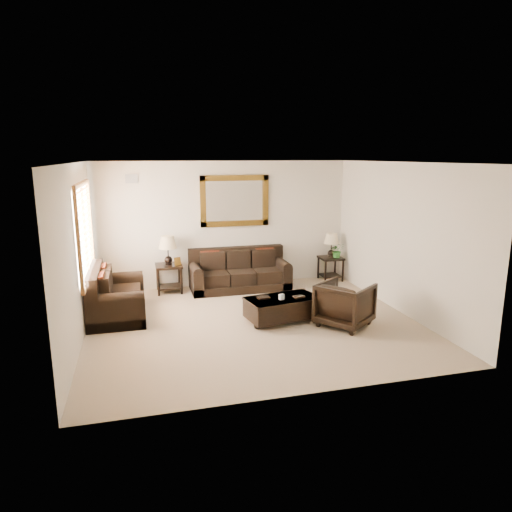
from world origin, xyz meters
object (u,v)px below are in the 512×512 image
object	(u,v)px
sofa	(239,274)
end_table_left	(168,256)
coffee_table	(282,307)
armchair	(345,302)
loveseat	(114,299)
end_table_right	(331,250)

from	to	relation	value
sofa	end_table_left	size ratio (longest dim) A/B	1.75
end_table_left	coffee_table	world-z (taller)	end_table_left
end_table_left	coffee_table	xyz separation A→B (m)	(1.76, -2.24, -0.52)
coffee_table	armchair	size ratio (longest dim) A/B	1.63
end_table_left	coffee_table	distance (m)	2.90
coffee_table	sofa	bearing A→B (deg)	87.73
loveseat	coffee_table	bearing A→B (deg)	-109.02
end_table_right	sofa	bearing A→B (deg)	-176.70
end_table_right	coffee_table	world-z (taller)	end_table_right
sofa	coffee_table	size ratio (longest dim) A/B	1.57
coffee_table	loveseat	bearing A→B (deg)	151.15
end_table_right	coffee_table	bearing A→B (deg)	-129.87
sofa	armchair	bearing A→B (deg)	-64.55
loveseat	armchair	bearing A→B (deg)	-110.75
sofa	end_table_right	xyz separation A→B (m)	(2.18, 0.13, 0.40)
sofa	coffee_table	xyz separation A→B (m)	(0.28, -2.14, -0.05)
end_table_left	armchair	size ratio (longest dim) A/B	1.46
sofa	coffee_table	distance (m)	2.16
end_table_right	loveseat	bearing A→B (deg)	-164.66
end_table_left	end_table_right	xyz separation A→B (m)	(3.65, 0.02, -0.07)
loveseat	end_table_right	bearing A→B (deg)	-74.66
armchair	loveseat	bearing A→B (deg)	32.20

